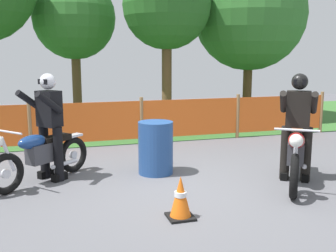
{
  "coord_description": "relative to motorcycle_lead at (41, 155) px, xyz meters",
  "views": [
    {
      "loc": [
        -1.98,
        -5.57,
        1.96
      ],
      "look_at": [
        -0.24,
        0.19,
        0.9
      ],
      "focal_mm": 42.94,
      "sensor_mm": 36.0,
      "label": 1
    }
  ],
  "objects": [
    {
      "name": "tree_rightmost",
      "position": [
        6.21,
        5.11,
        2.77
      ],
      "size": [
        3.46,
        3.46,
        4.95
      ],
      "color": "brown",
      "rests_on": "ground"
    },
    {
      "name": "tree_near_left",
      "position": [
        1.03,
        6.53,
        2.62
      ],
      "size": [
        2.51,
        2.51,
        4.34
      ],
      "color": "brown",
      "rests_on": "ground"
    },
    {
      "name": "motorcycle_trailing",
      "position": [
        3.73,
        -1.2,
        0.03
      ],
      "size": [
        1.26,
        1.74,
        0.97
      ],
      "rotation": [
        0.0,
        0.0,
        -2.18
      ],
      "color": "black",
      "rests_on": "ground"
    },
    {
      "name": "grass_verge",
      "position": [
        2.12,
        5.23,
        -0.44
      ],
      "size": [
        24.0,
        5.9,
        0.01
      ],
      "primitive_type": "cube",
      "color": "#386B2D",
      "rests_on": "ground"
    },
    {
      "name": "spare_drum",
      "position": [
        1.83,
        -0.03,
        -0.0
      ],
      "size": [
        0.58,
        0.58,
        0.88
      ],
      "primitive_type": "cylinder",
      "color": "navy",
      "rests_on": "ground"
    },
    {
      "name": "barrier_fence",
      "position": [
        2.12,
        2.28,
        0.1
      ],
      "size": [
        9.53,
        0.08,
        1.05
      ],
      "color": "olive",
      "rests_on": "ground"
    },
    {
      "name": "rider_trailing",
      "position": [
        3.84,
        -1.04,
        0.48
      ],
      "size": [
        0.72,
        0.73,
        1.69
      ],
      "rotation": [
        0.0,
        0.0,
        -2.18
      ],
      "color": "black",
      "rests_on": "ground"
    },
    {
      "name": "motorcycle_lead",
      "position": [
        0.0,
        0.0,
        0.0
      ],
      "size": [
        1.52,
        1.34,
        0.91
      ],
      "rotation": [
        0.0,
        0.0,
        -2.43
      ],
      "color": "black",
      "rests_on": "ground"
    },
    {
      "name": "rider_lead",
      "position": [
        0.14,
        0.12,
        0.48
      ],
      "size": [
        0.73,
        0.73,
        1.69
      ],
      "rotation": [
        0.0,
        0.0,
        -2.43
      ],
      "color": "black",
      "rests_on": "ground"
    },
    {
      "name": "traffic_cone",
      "position": [
        1.62,
        -1.95,
        -0.18
      ],
      "size": [
        0.32,
        0.32,
        0.53
      ],
      "color": "black",
      "rests_on": "ground"
    },
    {
      "name": "tree_near_right",
      "position": [
        3.4,
        4.62,
        2.87
      ],
      "size": [
        2.45,
        2.45,
        4.56
      ],
      "color": "brown",
      "rests_on": "ground"
    },
    {
      "name": "ground",
      "position": [
        2.12,
        -0.78,
        -0.45
      ],
      "size": [
        24.0,
        24.0,
        0.02
      ],
      "primitive_type": "cube",
      "color": "#5B5B60"
    }
  ]
}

